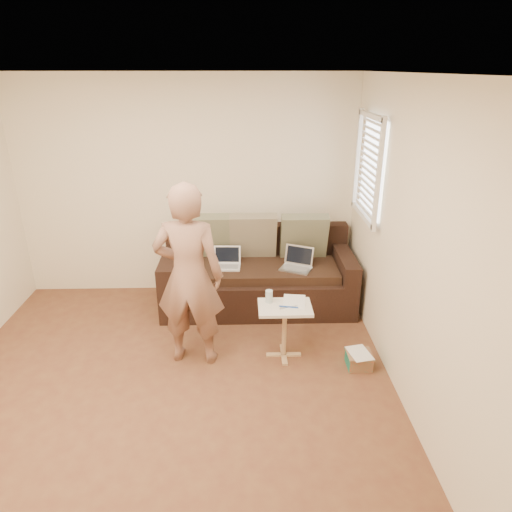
% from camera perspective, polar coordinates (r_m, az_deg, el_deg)
% --- Properties ---
extents(floor, '(4.50, 4.50, 0.00)m').
position_cam_1_polar(floor, '(4.12, -11.15, -17.86)').
color(floor, brown).
rests_on(floor, ground).
extents(ceiling, '(4.50, 4.50, 0.00)m').
position_cam_1_polar(ceiling, '(3.17, -14.88, 21.05)').
color(ceiling, white).
rests_on(ceiling, wall_back).
extents(wall_back, '(4.00, 0.00, 4.00)m').
position_cam_1_polar(wall_back, '(5.55, -8.63, 8.25)').
color(wall_back, beige).
rests_on(wall_back, ground).
extents(wall_right, '(0.00, 4.50, 4.50)m').
position_cam_1_polar(wall_right, '(3.63, 19.99, -0.66)').
color(wall_right, beige).
rests_on(wall_right, ground).
extents(window_blinds, '(0.12, 0.88, 1.08)m').
position_cam_1_polar(window_blinds, '(4.86, 13.88, 10.68)').
color(window_blinds, white).
rests_on(window_blinds, wall_right).
extents(sofa, '(2.20, 0.95, 0.85)m').
position_cam_1_polar(sofa, '(5.35, 0.23, -1.97)').
color(sofa, black).
rests_on(sofa, ground).
extents(pillow_left, '(0.55, 0.29, 0.57)m').
position_cam_1_polar(pillow_left, '(5.45, -6.16, 2.49)').
color(pillow_left, '#676C4F').
rests_on(pillow_left, sofa).
extents(pillow_mid, '(0.55, 0.27, 0.57)m').
position_cam_1_polar(pillow_mid, '(5.42, -0.37, 2.51)').
color(pillow_mid, '#787155').
rests_on(pillow_mid, sofa).
extents(pillow_right, '(0.55, 0.28, 0.57)m').
position_cam_1_polar(pillow_right, '(5.44, 5.98, 2.45)').
color(pillow_right, '#676C4F').
rests_on(pillow_right, sofa).
extents(laptop_silver, '(0.40, 0.36, 0.22)m').
position_cam_1_polar(laptop_silver, '(5.20, 4.96, -1.68)').
color(laptop_silver, '#B7BABC').
rests_on(laptop_silver, sofa).
extents(laptop_white, '(0.32, 0.24, 0.22)m').
position_cam_1_polar(laptop_white, '(5.23, -3.66, -1.47)').
color(laptop_white, white).
rests_on(laptop_white, sofa).
extents(person, '(0.69, 0.51, 1.76)m').
position_cam_1_polar(person, '(4.21, -8.35, -2.50)').
color(person, brown).
rests_on(person, ground).
extents(side_table, '(0.50, 0.35, 0.55)m').
position_cam_1_polar(side_table, '(4.49, 3.54, -9.34)').
color(side_table, silver).
rests_on(side_table, ground).
extents(drinking_glass, '(0.07, 0.07, 0.12)m').
position_cam_1_polar(drinking_glass, '(4.39, 1.63, -5.03)').
color(drinking_glass, silver).
rests_on(drinking_glass, side_table).
extents(scissors, '(0.20, 0.14, 0.02)m').
position_cam_1_polar(scissors, '(4.32, 4.08, -6.35)').
color(scissors, silver).
rests_on(scissors, side_table).
extents(paper_on_table, '(0.25, 0.33, 0.00)m').
position_cam_1_polar(paper_on_table, '(4.43, 4.78, -5.69)').
color(paper_on_table, white).
rests_on(paper_on_table, side_table).
extents(striped_box, '(0.24, 0.24, 0.15)m').
position_cam_1_polar(striped_box, '(4.55, 12.68, -12.47)').
color(striped_box, red).
rests_on(striped_box, ground).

